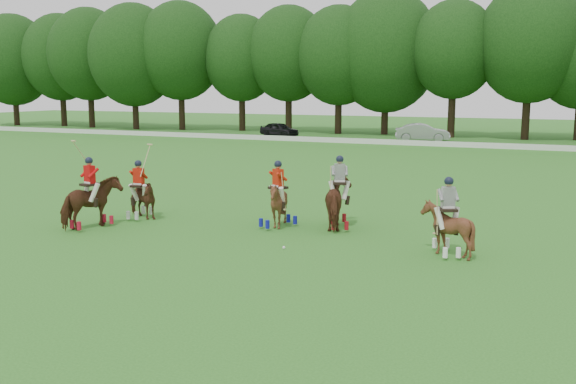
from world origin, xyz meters
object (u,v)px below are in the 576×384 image
at_px(car_left, 279,129).
at_px(polo_stripe_b, 447,228).
at_px(car_mid, 422,132).
at_px(polo_ball, 284,248).
at_px(polo_stripe_a, 339,201).
at_px(polo_red_b, 139,198).
at_px(polo_red_c, 278,204).
at_px(polo_red_a, 91,202).

relative_size(car_left, polo_stripe_b, 1.81).
height_order(car_mid, polo_ball, car_mid).
height_order(polo_stripe_a, polo_ball, polo_stripe_a).
height_order(polo_red_b, polo_red_c, polo_red_b).
bearing_deg(car_mid, polo_red_b, 162.80).
distance_m(polo_red_c, polo_ball, 3.06).
height_order(car_left, polo_stripe_a, polo_stripe_a).
relative_size(car_left, polo_red_a, 1.37).
xyz_separation_m(car_left, polo_red_c, (17.25, -37.51, 0.13)).
height_order(polo_red_a, polo_red_b, polo_red_a).
relative_size(polo_red_b, polo_ball, 29.84).
distance_m(polo_stripe_a, polo_stripe_b, 4.56).
distance_m(car_mid, polo_ball, 40.40).
xyz_separation_m(polo_red_a, polo_stripe_a, (7.67, 3.48, 0.02)).
xyz_separation_m(car_mid, polo_red_c, (3.22, -37.51, 0.04)).
height_order(polo_red_c, polo_stripe_b, polo_red_c).
bearing_deg(polo_stripe_a, polo_stripe_b, -28.39).
distance_m(car_left, polo_stripe_a, 41.41).
height_order(car_left, polo_red_b, polo_red_b).
xyz_separation_m(polo_red_a, polo_ball, (7.15, 0.06, -0.85)).
relative_size(polo_red_b, polo_red_c, 1.16).
bearing_deg(car_left, polo_ball, -138.04).
bearing_deg(polo_stripe_b, polo_red_c, 167.06).
height_order(car_left, polo_ball, car_left).
distance_m(polo_red_b, polo_red_c, 5.30).
height_order(polo_stripe_b, polo_ball, polo_stripe_b).
bearing_deg(car_left, polo_stripe_a, -135.40).
xyz_separation_m(car_mid, polo_stripe_a, (5.13, -36.71, 0.13)).
relative_size(polo_stripe_a, polo_ball, 27.55).
relative_size(car_left, polo_ball, 45.33).
relative_size(polo_red_a, polo_red_b, 1.11).
height_order(polo_red_a, polo_stripe_b, polo_red_a).
xyz_separation_m(car_left, polo_red_b, (12.00, -38.19, 0.05)).
xyz_separation_m(polo_red_c, polo_stripe_a, (1.92, 0.80, 0.09)).
relative_size(car_mid, polo_ball, 53.17).
distance_m(polo_stripe_a, polo_ball, 3.56).
xyz_separation_m(polo_stripe_a, polo_ball, (-0.52, -3.42, -0.87)).
xyz_separation_m(car_mid, polo_stripe_b, (9.14, -38.88, 0.02)).
bearing_deg(polo_red_a, car_mid, 86.39).
relative_size(car_left, polo_stripe_a, 1.64).
bearing_deg(polo_red_c, polo_stripe_a, 22.75).
distance_m(car_left, polo_ball, 44.25).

